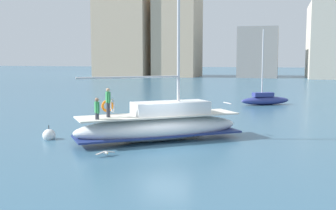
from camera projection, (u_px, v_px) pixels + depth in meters
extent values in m
plane|color=#38607A|center=(167.00, 147.00, 21.61)|extent=(400.00, 400.00, 0.00)
ellipsoid|color=silver|center=(159.00, 128.00, 23.13)|extent=(9.11, 7.69, 1.40)
cube|color=navy|center=(159.00, 134.00, 23.17)|extent=(8.97, 7.59, 0.10)
cube|color=beige|center=(159.00, 115.00, 23.05)|extent=(8.61, 7.25, 0.08)
cube|color=silver|center=(171.00, 108.00, 23.27)|extent=(4.46, 3.94, 0.70)
cylinder|color=silver|center=(179.00, 24.00, 22.91)|extent=(0.16, 0.16, 10.12)
cylinder|color=#B7B7BC|center=(129.00, 77.00, 22.18)|extent=(4.67, 3.56, 0.12)
cylinder|color=silver|center=(228.00, 103.00, 24.61)|extent=(0.59, 0.76, 0.06)
torus|color=orange|center=(107.00, 106.00, 23.10)|extent=(0.64, 0.53, 0.70)
cylinder|color=#33333D|center=(108.00, 110.00, 21.94)|extent=(0.20, 0.20, 0.80)
cube|color=#338C4C|center=(108.00, 97.00, 21.86)|extent=(0.35, 0.38, 0.56)
sphere|color=tan|center=(108.00, 90.00, 21.82)|extent=(0.20, 0.20, 0.20)
cylinder|color=#338C4C|center=(107.00, 98.00, 22.07)|extent=(0.09, 0.09, 0.50)
cylinder|color=#338C4C|center=(109.00, 99.00, 21.66)|extent=(0.09, 0.09, 0.50)
cylinder|color=#33333D|center=(97.00, 116.00, 21.19)|extent=(0.20, 0.20, 0.35)
cube|color=#338C4C|center=(97.00, 107.00, 21.14)|extent=(0.35, 0.38, 0.56)
sphere|color=#9E7051|center=(97.00, 100.00, 21.10)|extent=(0.20, 0.20, 0.20)
cylinder|color=#338C4C|center=(96.00, 108.00, 21.35)|extent=(0.09, 0.09, 0.50)
cylinder|color=#338C4C|center=(98.00, 109.00, 20.94)|extent=(0.09, 0.09, 0.50)
torus|color=silver|center=(113.00, 106.00, 22.00)|extent=(0.50, 0.64, 0.76)
ellipsoid|color=navy|center=(265.00, 101.00, 40.94)|extent=(5.09, 3.62, 0.84)
cube|color=navy|center=(263.00, 95.00, 40.81)|extent=(2.19, 1.71, 0.40)
cylinder|color=silver|center=(263.00, 63.00, 40.42)|extent=(0.13, 0.13, 6.62)
ellipsoid|color=silver|center=(105.00, 153.00, 19.43)|extent=(0.39, 0.37, 0.16)
sphere|color=silver|center=(107.00, 153.00, 19.27)|extent=(0.11, 0.11, 0.11)
cone|color=gold|center=(108.00, 153.00, 19.22)|extent=(0.08, 0.08, 0.04)
cube|color=#9E9993|center=(110.00, 152.00, 19.56)|extent=(0.42, 0.45, 0.12)
cube|color=#9E9993|center=(101.00, 153.00, 19.30)|extent=(0.42, 0.45, 0.12)
sphere|color=silver|center=(49.00, 135.00, 23.51)|extent=(0.74, 0.74, 0.74)
cylinder|color=black|center=(49.00, 130.00, 23.48)|extent=(0.04, 0.04, 0.60)
cube|color=#C6AD8E|center=(125.00, 33.00, 106.98)|extent=(13.71, 11.94, 22.50)
cube|color=#C6AD8E|center=(178.00, 30.00, 104.53)|extent=(10.67, 12.23, 23.50)
cube|color=gray|center=(258.00, 53.00, 101.98)|extent=(9.40, 13.60, 12.07)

